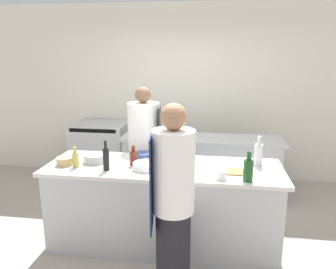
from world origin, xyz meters
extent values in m
plane|color=#A89E8E|center=(0.00, 0.00, 0.00)|extent=(16.00, 16.00, 0.00)
cube|color=silver|center=(0.00, 2.13, 1.40)|extent=(8.00, 0.06, 2.80)
cube|color=#B7BABC|center=(0.00, 0.00, 0.42)|extent=(2.35, 0.78, 0.85)
cube|color=silver|center=(0.00, 0.00, 0.87)|extent=(2.45, 0.81, 0.04)
cube|color=#B7BABC|center=(0.34, 1.26, 0.42)|extent=(2.14, 0.55, 0.85)
cube|color=#B7BABC|center=(0.34, 1.26, 0.87)|extent=(2.23, 0.58, 0.04)
cube|color=#B7BABC|center=(-1.30, 1.73, 0.47)|extent=(0.86, 0.69, 0.94)
cube|color=black|center=(-1.30, 1.39, 0.26)|extent=(0.69, 0.01, 0.33)
cube|color=black|center=(-1.30, 1.39, 0.90)|extent=(0.73, 0.01, 0.06)
cylinder|color=black|center=(0.20, -0.73, 0.38)|extent=(0.29, 0.29, 0.76)
cylinder|color=white|center=(0.20, -0.73, 1.10)|extent=(0.35, 0.35, 0.68)
cube|color=#19234C|center=(0.02, -0.75, 1.01)|extent=(0.06, 0.33, 0.79)
sphere|color=#9E7051|center=(0.20, -0.73, 1.55)|extent=(0.21, 0.21, 0.21)
cylinder|color=black|center=(-0.35, 0.66, 0.38)|extent=(0.33, 0.33, 0.75)
cylinder|color=white|center=(-0.35, 0.66, 1.10)|extent=(0.39, 0.39, 0.69)
cube|color=#2D2D33|center=(-0.15, 0.69, 1.00)|extent=(0.06, 0.37, 0.79)
sphere|color=brown|center=(-0.35, 0.66, 1.54)|extent=(0.19, 0.19, 0.19)
cylinder|color=#19471E|center=(0.83, -0.30, 0.99)|extent=(0.09, 0.09, 0.20)
cylinder|color=#19471E|center=(0.83, -0.30, 1.13)|extent=(0.04, 0.04, 0.08)
cylinder|color=#5B2319|center=(-0.31, 0.00, 0.96)|extent=(0.08, 0.08, 0.15)
cylinder|color=#5B2319|center=(-0.31, 0.00, 1.07)|extent=(0.04, 0.04, 0.06)
cylinder|color=silver|center=(0.98, 0.17, 1.00)|extent=(0.09, 0.09, 0.22)
cylinder|color=silver|center=(0.98, 0.17, 1.15)|extent=(0.04, 0.04, 0.09)
cylinder|color=#B2A84C|center=(-0.88, -0.16, 0.97)|extent=(0.07, 0.07, 0.15)
cylinder|color=#B2A84C|center=(-0.88, -0.16, 1.07)|extent=(0.03, 0.03, 0.06)
cylinder|color=black|center=(-0.54, -0.20, 1.00)|extent=(0.06, 0.06, 0.22)
cylinder|color=black|center=(-0.54, -0.20, 1.15)|extent=(0.03, 0.03, 0.08)
cylinder|color=navy|center=(-0.26, 0.24, 0.92)|extent=(0.19, 0.19, 0.06)
cylinder|color=tan|center=(-1.03, -0.11, 0.93)|extent=(0.18, 0.18, 0.08)
cylinder|color=white|center=(-0.16, -0.12, 0.92)|extent=(0.26, 0.26, 0.07)
cylinder|color=#B7BABC|center=(-0.75, 0.02, 0.93)|extent=(0.24, 0.24, 0.09)
cylinder|color=white|center=(0.59, -0.29, 0.93)|extent=(0.10, 0.10, 0.08)
cube|color=olive|center=(0.75, -0.09, 0.90)|extent=(0.29, 0.20, 0.01)
camera|label=1|loc=(0.51, -3.18, 2.02)|focal=35.00mm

